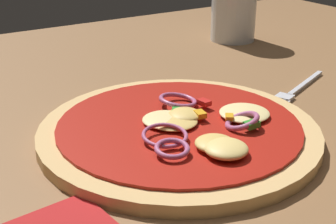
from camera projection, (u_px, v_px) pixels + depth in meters
The scene contains 4 objects.
dining_table at pixel (214, 131), 0.54m from camera, with size 1.20×0.99×0.03m.
pizza at pixel (181, 130), 0.48m from camera, with size 0.28×0.28×0.03m.
fork at pixel (295, 91), 0.60m from camera, with size 0.15×0.07×0.01m.
beer_glass at pixel (234, 6), 0.81m from camera, with size 0.07×0.07×0.13m.
Camera 1 is at (-0.30, -0.38, 0.25)m, focal length 52.25 mm.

